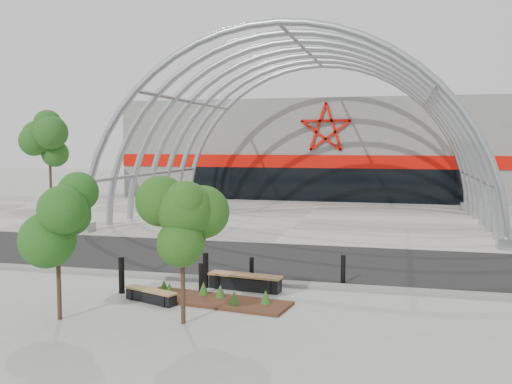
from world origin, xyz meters
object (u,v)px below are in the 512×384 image
Objects in this scene: street_tree_0 at (57,220)px; street_tree_1 at (182,227)px; bench_0 at (151,296)px; bollard_2 at (201,279)px; bench_1 at (245,282)px.

street_tree_1 is at bearing 8.09° from street_tree_0.
street_tree_0 is 3.54m from bench_0.
bollard_2 is at bearing 44.37° from bench_0.
street_tree_1 is 4.26m from bench_1.
street_tree_1 is 1.91× the size of bench_0.
street_tree_1 is 3.21m from bench_0.
bench_1 is (3.86, 4.03, -2.35)m from street_tree_0.
street_tree_0 is 2.01× the size of bench_0.
bench_0 is 0.75× the size of bench_1.
bollard_2 is at bearing -141.76° from bench_1.
street_tree_0 reaches higher than street_tree_1.
street_tree_1 is at bearing -44.60° from bench_0.
bench_1 is 1.45m from bollard_2.
street_tree_1 reaches higher than bollard_2.
bollard_2 is (-0.48, 2.69, -1.97)m from street_tree_1.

